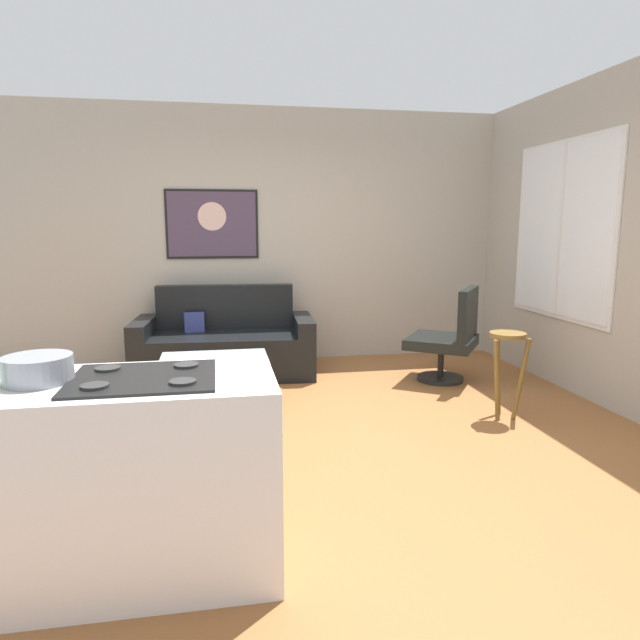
# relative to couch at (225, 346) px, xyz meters

# --- Properties ---
(ground) EXTENTS (6.40, 6.40, 0.04)m
(ground) POSITION_rel_couch_xyz_m (0.55, -1.84, -0.31)
(ground) COLOR #9A6033
(back_wall) EXTENTS (6.40, 0.05, 2.80)m
(back_wall) POSITION_rel_couch_xyz_m (0.55, 0.58, 1.11)
(back_wall) COLOR #B2AA9B
(back_wall) RESTS_ON ground
(right_wall) EXTENTS (0.05, 6.40, 2.80)m
(right_wall) POSITION_rel_couch_xyz_m (3.17, -1.54, 1.11)
(right_wall) COLOR #AEA799
(right_wall) RESTS_ON ground
(couch) EXTENTS (1.85, 0.95, 0.90)m
(couch) POSITION_rel_couch_xyz_m (0.00, 0.00, 0.00)
(couch) COLOR black
(couch) RESTS_ON ground
(coffee_table) EXTENTS (0.90, 0.60, 0.42)m
(coffee_table) POSITION_rel_couch_xyz_m (-0.10, -1.06, 0.09)
(coffee_table) COLOR silver
(coffee_table) RESTS_ON ground
(armchair) EXTENTS (0.88, 0.89, 0.93)m
(armchair) POSITION_rel_couch_xyz_m (2.17, -0.69, 0.15)
(armchair) COLOR black
(armchair) RESTS_ON ground
(bar_stool) EXTENTS (0.33, 0.32, 0.70)m
(bar_stool) POSITION_rel_couch_xyz_m (2.17, -1.78, 0.22)
(bar_stool) COLOR brown
(bar_stool) RESTS_ON ground
(kitchen_counter) EXTENTS (1.73, 0.65, 0.91)m
(kitchen_counter) POSITION_rel_couch_xyz_m (-0.69, -3.37, 0.15)
(kitchen_counter) COLOR white
(kitchen_counter) RESTS_ON ground
(mixing_bowl) EXTENTS (0.28, 0.28, 0.11)m
(mixing_bowl) POSITION_rel_couch_xyz_m (-0.80, -3.34, 0.65)
(mixing_bowl) COLOR #8E939D
(mixing_bowl) RESTS_ON kitchen_counter
(wall_painting) EXTENTS (0.99, 0.03, 0.74)m
(wall_painting) POSITION_rel_couch_xyz_m (-0.09, 0.54, 1.25)
(wall_painting) COLOR black
(window) EXTENTS (0.03, 1.54, 1.66)m
(window) POSITION_rel_couch_xyz_m (3.13, -0.94, 1.19)
(window) COLOR silver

